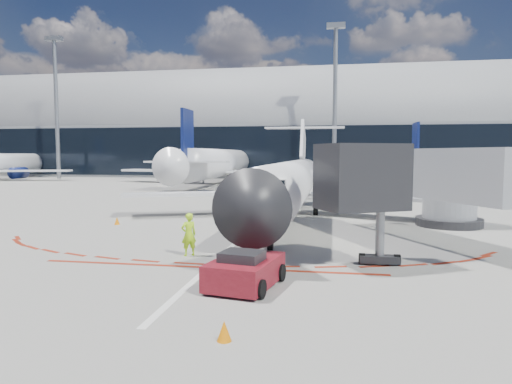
# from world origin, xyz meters

# --- Properties ---
(ground) EXTENTS (260.00, 260.00, 0.00)m
(ground) POSITION_xyz_m (0.00, 0.00, 0.00)
(ground) COLOR gray
(ground) RESTS_ON ground
(apron_centerline) EXTENTS (0.25, 40.00, 0.01)m
(apron_centerline) POSITION_xyz_m (0.00, 2.00, 0.01)
(apron_centerline) COLOR silver
(apron_centerline) RESTS_ON ground
(apron_stop_bar) EXTENTS (14.00, 0.25, 0.01)m
(apron_stop_bar) POSITION_xyz_m (0.00, -11.50, 0.01)
(apron_stop_bar) COLOR maroon
(apron_stop_bar) RESTS_ON ground
(terminal_building) EXTENTS (150.00, 24.15, 24.00)m
(terminal_building) POSITION_xyz_m (0.00, 64.97, 8.52)
(terminal_building) COLOR gray
(terminal_building) RESTS_ON ground
(jet_bridge) EXTENTS (10.03, 15.20, 4.90)m
(jet_bridge) POSITION_xyz_m (9.79, -3.01, 3.01)
(jet_bridge) COLOR gray
(jet_bridge) RESTS_ON ground
(light_mast_west) EXTENTS (0.70, 0.70, 25.00)m
(light_mast_west) POSITION_xyz_m (-45.00, 48.00, 12.50)
(light_mast_west) COLOR gray
(light_mast_west) RESTS_ON ground
(light_mast_centre) EXTENTS (0.70, 0.70, 25.00)m
(light_mast_centre) POSITION_xyz_m (5.00, 48.00, 12.50)
(light_mast_centre) COLOR gray
(light_mast_centre) RESTS_ON ground
(regional_jet) EXTENTS (25.06, 30.90, 7.74)m
(regional_jet) POSITION_xyz_m (1.98, 3.38, 2.58)
(regional_jet) COLOR silver
(regional_jet) RESTS_ON ground
(pushback_tug) EXTENTS (2.56, 4.97, 1.27)m
(pushback_tug) POSITION_xyz_m (1.93, -13.83, 0.56)
(pushback_tug) COLOR #600D16
(pushback_tug) RESTS_ON ground
(ramp_worker) EXTENTS (0.83, 0.80, 1.91)m
(ramp_worker) POSITION_xyz_m (-1.42, -9.59, 0.96)
(ramp_worker) COLOR #B0F519
(ramp_worker) RESTS_ON ground
(safety_cone_left) EXTENTS (0.35, 0.35, 0.49)m
(safety_cone_left) POSITION_xyz_m (-8.74, -1.77, 0.24)
(safety_cone_left) COLOR orange
(safety_cone_left) RESTS_ON ground
(safety_cone_right) EXTENTS (0.36, 0.36, 0.50)m
(safety_cone_right) POSITION_xyz_m (2.29, -18.35, 0.25)
(safety_cone_right) COLOR orange
(safety_cone_right) RESTS_ON ground
(bg_airliner_1) EXTENTS (37.92, 40.15, 12.27)m
(bg_airliner_1) POSITION_xyz_m (-12.38, 40.12, 6.13)
(bg_airliner_1) COLOR silver
(bg_airliner_1) RESTS_ON ground
(bg_airliner_2) EXTENTS (31.35, 33.19, 10.14)m
(bg_airliner_2) POSITION_xyz_m (14.21, 39.94, 5.07)
(bg_airliner_2) COLOR silver
(bg_airliner_2) RESTS_ON ground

